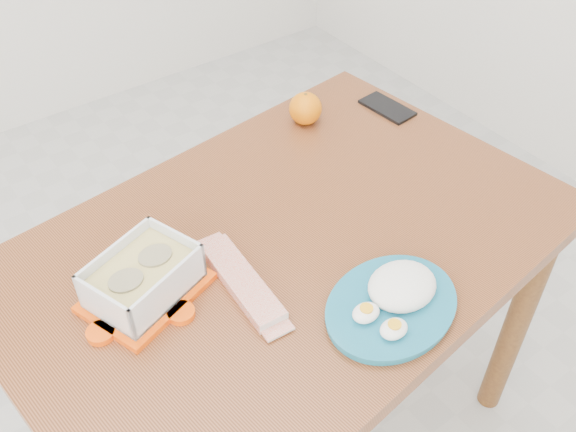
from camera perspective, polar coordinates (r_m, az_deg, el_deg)
ground at (r=1.88m, az=-7.30°, el=-17.89°), size 3.50×3.50×0.00m
dining_table at (r=1.33m, az=-0.00°, el=-5.39°), size 1.19×0.87×0.75m
food_container at (r=1.15m, az=-12.76°, el=-5.42°), size 0.25×0.22×0.09m
orange_fruit at (r=1.55m, az=1.56°, el=9.54°), size 0.08×0.08×0.08m
rice_plate at (r=1.14m, az=9.51°, el=-7.17°), size 0.30×0.30×0.07m
candy_bar at (r=1.16m, az=-4.16°, el=-5.77°), size 0.07×0.23×0.02m
smartphone at (r=1.63m, az=8.81°, el=9.49°), size 0.08×0.14×0.01m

